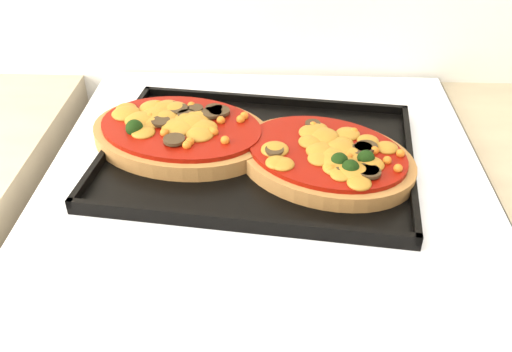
# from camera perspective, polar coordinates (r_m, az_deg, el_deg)

# --- Properties ---
(baking_tray) EXTENTS (0.45, 0.35, 0.02)m
(baking_tray) POSITION_cam_1_polar(r_m,az_deg,el_deg) (0.78, 0.16, 2.25)
(baking_tray) COLOR black
(baking_tray) RESTS_ON stove
(pizza_left) EXTENTS (0.29, 0.24, 0.04)m
(pizza_left) POSITION_cam_1_polar(r_m,az_deg,el_deg) (0.80, -7.51, 4.47)
(pizza_left) COLOR #A46E38
(pizza_left) RESTS_ON baking_tray
(pizza_right) EXTENTS (0.30, 0.27, 0.03)m
(pizza_right) POSITION_cam_1_polar(r_m,az_deg,el_deg) (0.75, 6.97, 2.06)
(pizza_right) COLOR #A46E38
(pizza_right) RESTS_ON baking_tray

